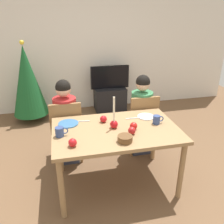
{
  "coord_description": "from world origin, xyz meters",
  "views": [
    {
      "loc": [
        -0.56,
        -2.27,
        1.97
      ],
      "look_at": [
        0.0,
        0.2,
        0.87
      ],
      "focal_mm": 37.85,
      "sensor_mm": 36.0,
      "label": 1
    }
  ],
  "objects": [
    {
      "name": "chair_left",
      "position": [
        -0.53,
        0.61,
        0.51
      ],
      "size": [
        0.4,
        0.4,
        0.9
      ],
      "color": "olive",
      "rests_on": "ground"
    },
    {
      "name": "back_wall",
      "position": [
        0.0,
        2.6,
        1.3
      ],
      "size": [
        6.4,
        0.1,
        2.6
      ],
      "primitive_type": "cube",
      "color": "silver",
      "rests_on": "ground"
    },
    {
      "name": "candle_centerpiece",
      "position": [
        -0.02,
        0.03,
        0.82
      ],
      "size": [
        0.09,
        0.09,
        0.37
      ],
      "color": "red",
      "rests_on": "dining_table"
    },
    {
      "name": "plate_left",
      "position": [
        -0.51,
        0.24,
        0.76
      ],
      "size": [
        0.23,
        0.23,
        0.01
      ],
      "primitive_type": "cylinder",
      "color": "teal",
      "rests_on": "dining_table"
    },
    {
      "name": "tv_stand",
      "position": [
        0.43,
        2.3,
        0.24
      ],
      "size": [
        0.64,
        0.4,
        0.48
      ],
      "primitive_type": "cube",
      "color": "black",
      "rests_on": "ground"
    },
    {
      "name": "mug_left",
      "position": [
        -0.61,
        -0.03,
        0.8
      ],
      "size": [
        0.14,
        0.09,
        0.1
      ],
      "color": "#33477F",
      "rests_on": "dining_table"
    },
    {
      "name": "chair_right",
      "position": [
        0.53,
        0.61,
        0.51
      ],
      "size": [
        0.4,
        0.4,
        0.9
      ],
      "color": "olive",
      "rests_on": "ground"
    },
    {
      "name": "plate_right",
      "position": [
        0.44,
        0.22,
        0.76
      ],
      "size": [
        0.21,
        0.21,
        0.01
      ],
      "primitive_type": "cylinder",
      "color": "white",
      "rests_on": "dining_table"
    },
    {
      "name": "tv",
      "position": [
        0.43,
        2.3,
        0.71
      ],
      "size": [
        0.79,
        0.05,
        0.46
      ],
      "color": "black",
      "rests_on": "tv_stand"
    },
    {
      "name": "ground_plane",
      "position": [
        0.0,
        0.0,
        0.0
      ],
      "size": [
        7.68,
        7.68,
        0.0
      ],
      "primitive_type": "plane",
      "color": "brown"
    },
    {
      "name": "person_left_child",
      "position": [
        -0.53,
        0.64,
        0.57
      ],
      "size": [
        0.3,
        0.3,
        1.17
      ],
      "color": "#33384C",
      "rests_on": "ground"
    },
    {
      "name": "dining_table",
      "position": [
        0.0,
        0.0,
        0.67
      ],
      "size": [
        1.4,
        0.9,
        0.75
      ],
      "color": "#99754C",
      "rests_on": "ground"
    },
    {
      "name": "apple_by_left_plate",
      "position": [
        0.19,
        -0.05,
        0.79
      ],
      "size": [
        0.08,
        0.08,
        0.08
      ],
      "primitive_type": "sphere",
      "color": "red",
      "rests_on": "dining_table"
    },
    {
      "name": "bowl_walnuts",
      "position": [
        0.02,
        -0.29,
        0.78
      ],
      "size": [
        0.15,
        0.15,
        0.07
      ],
      "primitive_type": "cylinder",
      "color": "brown",
      "rests_on": "dining_table"
    },
    {
      "name": "apple_far_edge",
      "position": [
        -0.5,
        -0.26,
        0.79
      ],
      "size": [
        0.08,
        0.08,
        0.08
      ],
      "primitive_type": "sphere",
      "color": "red",
      "rests_on": "dining_table"
    },
    {
      "name": "fork_right",
      "position": [
        0.26,
        0.22,
        0.75
      ],
      "size": [
        0.18,
        0.02,
        0.01
      ],
      "primitive_type": "cube",
      "rotation": [
        0.0,
        0.0,
        0.02
      ],
      "color": "silver",
      "rests_on": "dining_table"
    },
    {
      "name": "christmas_tree",
      "position": [
        -1.14,
        2.13,
        0.78
      ],
      "size": [
        0.65,
        0.65,
        1.5
      ],
      "color": "brown",
      "rests_on": "ground"
    },
    {
      "name": "apple_by_right_mug",
      "position": [
        0.14,
        -0.15,
        0.79
      ],
      "size": [
        0.08,
        0.08,
        0.08
      ],
      "primitive_type": "sphere",
      "color": "#AB1C1D",
      "rests_on": "dining_table"
    },
    {
      "name": "apple_near_candle",
      "position": [
        -0.1,
        0.2,
        0.79
      ],
      "size": [
        0.08,
        0.08,
        0.08
      ],
      "primitive_type": "sphere",
      "color": "red",
      "rests_on": "dining_table"
    },
    {
      "name": "person_right_child",
      "position": [
        0.53,
        0.64,
        0.57
      ],
      "size": [
        0.3,
        0.3,
        1.17
      ],
      "color": "#33384C",
      "rests_on": "ground"
    },
    {
      "name": "mug_right",
      "position": [
        0.49,
        0.02,
        0.8
      ],
      "size": [
        0.13,
        0.08,
        0.1
      ],
      "color": "#33477F",
      "rests_on": "dining_table"
    },
    {
      "name": "fork_left",
      "position": [
        -0.35,
        0.27,
        0.75
      ],
      "size": [
        0.18,
        0.04,
        0.01
      ],
      "primitive_type": "cube",
      "rotation": [
        0.0,
        0.0,
        -0.15
      ],
      "color": "silver",
      "rests_on": "dining_table"
    }
  ]
}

